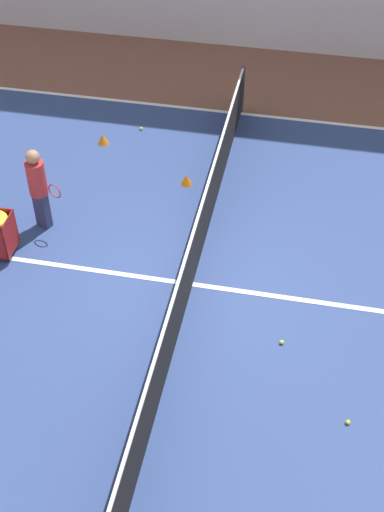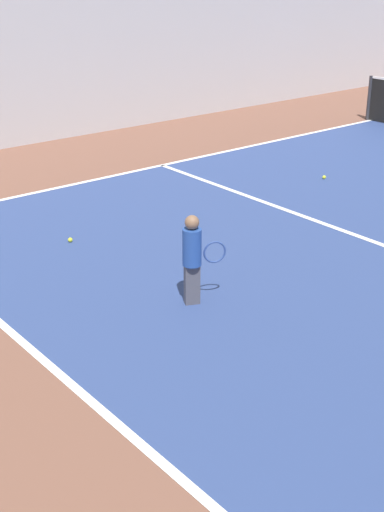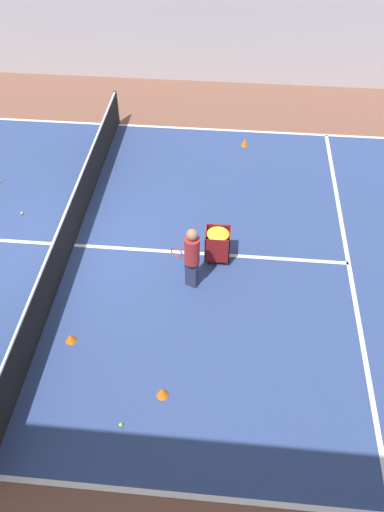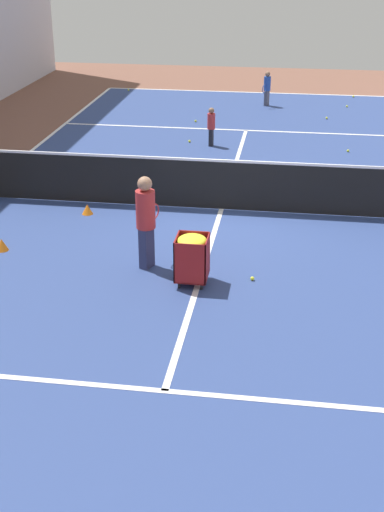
{
  "view_description": "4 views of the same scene",
  "coord_description": "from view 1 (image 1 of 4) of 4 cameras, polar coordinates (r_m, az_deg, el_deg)",
  "views": [
    {
      "loc": [
        -8.33,
        -1.67,
        8.59
      ],
      "look_at": [
        0.0,
        0.0,
        0.66
      ],
      "focal_mm": 50.0,
      "sensor_mm": 36.0,
      "label": 1
    },
    {
      "loc": [
        5.63,
        -14.78,
        3.95
      ],
      "look_at": [
        -0.42,
        -9.91,
        0.63
      ],
      "focal_mm": 50.0,
      "sensor_mm": 36.0,
      "label": 2
    },
    {
      "loc": [
        8.33,
        3.66,
        8.51
      ],
      "look_at": [
        0.98,
        2.98,
        0.91
      ],
      "focal_mm": 35.0,
      "sensor_mm": 36.0,
      "label": 3
    },
    {
      "loc": [
        -1.47,
        14.02,
        5.4
      ],
      "look_at": [
        0.11,
        3.49,
        0.5
      ],
      "focal_mm": 50.0,
      "sensor_mm": 36.0,
      "label": 4
    }
  ],
  "objects": [
    {
      "name": "tennis_ball_7",
      "position": [
        10.53,
        12.37,
        -12.85
      ],
      "size": [
        0.07,
        0.07,
        0.07
      ],
      "primitive_type": "sphere",
      "color": "yellow",
      "rests_on": "ground"
    },
    {
      "name": "tennis_ball_1",
      "position": [
        15.8,
        -4.08,
        10.14
      ],
      "size": [
        0.07,
        0.07,
        0.07
      ],
      "primitive_type": "sphere",
      "color": "yellow",
      "rests_on": "ground"
    },
    {
      "name": "court_playing_area",
      "position": [
        12.08,
        0.0,
        -2.28
      ],
      "size": [
        11.03,
        23.93,
        0.0
      ],
      "color": "navy",
      "rests_on": "ground"
    },
    {
      "name": "tennis_net",
      "position": [
        11.68,
        0.0,
        -0.33
      ],
      "size": [
        11.33,
        0.1,
        1.1
      ],
      "color": "#2D2D33",
      "rests_on": "ground"
    },
    {
      "name": "line_sideline_right",
      "position": [
        16.38,
        3.88,
        11.31
      ],
      "size": [
        0.1,
        23.93,
        0.0
      ],
      "primitive_type": "cube",
      "color": "white",
      "rests_on": "ground"
    },
    {
      "name": "training_cone_3",
      "position": [
        15.4,
        -7.14,
        9.29
      ],
      "size": [
        0.23,
        0.23,
        0.23
      ],
      "primitive_type": "cone",
      "color": "orange",
      "rests_on": "ground"
    },
    {
      "name": "tennis_ball_8",
      "position": [
        11.26,
        7.2,
        -6.86
      ],
      "size": [
        0.07,
        0.07,
        0.07
      ],
      "primitive_type": "sphere",
      "color": "yellow",
      "rests_on": "ground"
    },
    {
      "name": "training_cone_2",
      "position": [
        14.13,
        -0.46,
        6.14
      ],
      "size": [
        0.23,
        0.23,
        0.21
      ],
      "primitive_type": "cone",
      "color": "orange",
      "rests_on": "ground"
    },
    {
      "name": "coach_at_net",
      "position": [
        12.91,
        -12.23,
        5.64
      ],
      "size": [
        0.43,
        0.69,
        1.66
      ],
      "rotation": [
        0.0,
        0.0,
        -1.95
      ],
      "color": "#2D3351",
      "rests_on": "ground"
    },
    {
      "name": "ground_plane",
      "position": [
        12.08,
        0.0,
        -2.29
      ],
      "size": [
        34.36,
        34.36,
        0.0
      ],
      "primitive_type": "plane",
      "color": "brown"
    },
    {
      "name": "line_centre_service",
      "position": [
        12.08,
        0.0,
        -2.27
      ],
      "size": [
        0.1,
        13.16,
        0.0
      ],
      "primitive_type": "cube",
      "color": "white",
      "rests_on": "ground"
    }
  ]
}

